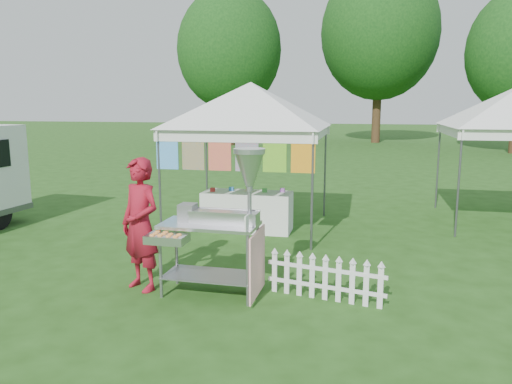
# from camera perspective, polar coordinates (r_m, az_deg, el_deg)

# --- Properties ---
(ground) EXTENTS (120.00, 120.00, 0.00)m
(ground) POSITION_cam_1_polar(r_m,az_deg,el_deg) (7.34, -6.74, -10.49)
(ground) COLOR #234A15
(ground) RESTS_ON ground
(canopy_main) EXTENTS (4.24, 4.24, 3.45)m
(canopy_main) POSITION_cam_1_polar(r_m,az_deg,el_deg) (10.25, -0.61, 12.40)
(canopy_main) COLOR #59595E
(canopy_main) RESTS_ON ground
(tree_left) EXTENTS (6.40, 6.40, 9.53)m
(tree_left) POSITION_cam_1_polar(r_m,az_deg,el_deg) (31.76, -3.05, 15.94)
(tree_left) COLOR #3B2115
(tree_left) RESTS_ON ground
(tree_mid) EXTENTS (7.60, 7.60, 11.52)m
(tree_mid) POSITION_cam_1_polar(r_m,az_deg,el_deg) (34.80, 13.97, 17.31)
(tree_mid) COLOR #3B2115
(tree_mid) RESTS_ON ground
(donut_cart) EXTENTS (1.46, 0.96, 2.00)m
(donut_cart) POSITION_cam_1_polar(r_m,az_deg,el_deg) (6.58, -3.66, -2.16)
(donut_cart) COLOR gray
(donut_cart) RESTS_ON ground
(vendor) EXTENTS (0.80, 0.70, 1.85)m
(vendor) POSITION_cam_1_polar(r_m,az_deg,el_deg) (7.07, -13.06, -3.64)
(vendor) COLOR maroon
(vendor) RESTS_ON ground
(picket_fence) EXTENTS (1.59, 0.36, 0.56)m
(picket_fence) POSITION_cam_1_polar(r_m,az_deg,el_deg) (6.74, 7.92, -9.83)
(picket_fence) COLOR white
(picket_fence) RESTS_ON ground
(display_table) EXTENTS (1.80, 0.70, 0.80)m
(display_table) POSITION_cam_1_polar(r_m,az_deg,el_deg) (10.19, -1.01, -2.22)
(display_table) COLOR white
(display_table) RESTS_ON ground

